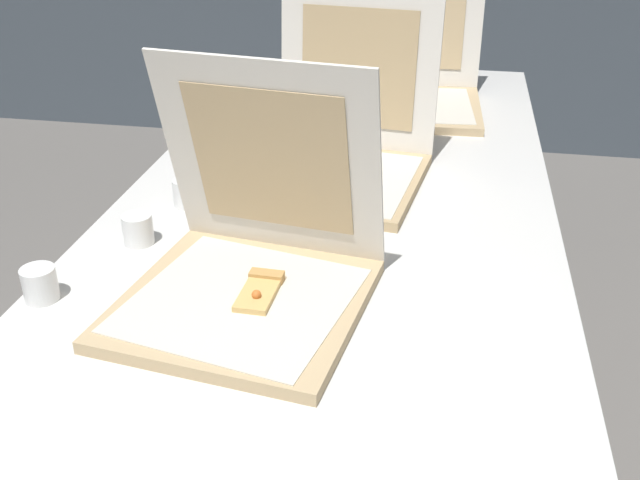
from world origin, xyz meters
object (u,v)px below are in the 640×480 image
cup_white_mid (187,193)px  cup_white_near_center (138,229)px  table (327,241)px  pizza_box_back (414,87)px  cup_white_far (259,131)px  pizza_box_front (249,270)px  pizza_box_middle (339,153)px  cup_white_near_left (40,284)px

cup_white_mid → cup_white_near_center: bearing=-101.4°
table → cup_white_near_center: cup_white_near_center is taller
pizza_box_back → cup_white_mid: bearing=-121.5°
cup_white_near_center → cup_white_far: bearing=81.3°
pizza_box_front → pizza_box_middle: pizza_box_middle is taller
cup_white_far → cup_white_mid: same height
cup_white_near_left → pizza_box_back: bearing=65.0°
pizza_box_middle → cup_white_near_left: (-0.41, -0.61, -0.03)m
cup_white_near_center → table: bearing=23.7°
cup_white_mid → pizza_box_middle: bearing=36.1°
pizza_box_front → pizza_box_middle: (0.06, 0.55, 0.00)m
table → pizza_box_back: size_ratio=5.47×
cup_white_near_center → cup_white_mid: (0.04, 0.18, 0.00)m
pizza_box_back → cup_white_near_left: size_ratio=7.61×
cup_white_mid → pizza_box_front: bearing=-55.6°
cup_white_far → pizza_box_middle: bearing=-38.2°
pizza_box_front → cup_white_mid: pizza_box_front is taller
table → cup_white_far: 0.50m
pizza_box_front → cup_white_far: size_ratio=7.38×
table → cup_white_near_center: 0.38m
pizza_box_back → cup_white_far: pizza_box_back is taller
pizza_box_middle → cup_white_far: size_ratio=7.80×
pizza_box_back → cup_white_near_center: bearing=-118.5°
pizza_box_front → cup_white_near_center: size_ratio=7.38×
pizza_box_front → pizza_box_back: size_ratio=0.97×
pizza_box_middle → cup_white_far: bearing=149.2°
table → cup_white_near_center: bearing=-156.3°
pizza_box_front → cup_white_mid: size_ratio=7.38×
table → pizza_box_middle: 0.26m
pizza_box_middle → cup_white_mid: size_ratio=7.80×
pizza_box_back → cup_white_mid: 0.88m
pizza_box_middle → pizza_box_back: pizza_box_middle is taller
pizza_box_back → cup_white_near_center: pizza_box_back is taller
pizza_box_front → cup_white_near_left: (-0.35, -0.06, -0.03)m
table → cup_white_far: size_ratio=41.66×
table → cup_white_near_center: size_ratio=41.66×
pizza_box_middle → cup_white_near_left: bearing=-116.7°
cup_white_near_center → cup_white_mid: 0.18m
cup_white_mid → cup_white_far: bearing=82.5°
pizza_box_front → pizza_box_middle: 0.55m
pizza_box_front → pizza_box_middle: bearing=91.2°
table → cup_white_near_left: 0.57m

